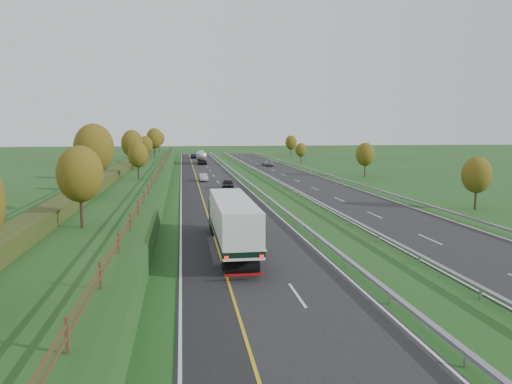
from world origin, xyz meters
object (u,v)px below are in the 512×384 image
(car_dark_near, at_px, (228,184))
(car_small_far, at_px, (194,156))
(road_tanker, at_px, (202,157))
(car_silver_mid, at_px, (203,177))
(box_lorry, at_px, (231,221))
(car_oncoming, at_px, (268,163))

(car_dark_near, relative_size, car_small_far, 0.96)
(road_tanker, bearing_deg, car_small_far, 93.29)
(car_silver_mid, bearing_deg, box_lorry, -94.23)
(box_lorry, xyz_separation_m, car_dark_near, (3.33, 38.99, -1.53))
(car_dark_near, height_order, car_oncoming, car_dark_near)
(car_dark_near, height_order, car_silver_mid, car_dark_near)
(car_small_far, bearing_deg, road_tanker, -94.27)
(box_lorry, bearing_deg, car_small_far, 89.90)
(road_tanker, height_order, car_silver_mid, road_tanker)
(car_oncoming, bearing_deg, box_lorry, 76.68)
(box_lorry, xyz_separation_m, car_oncoming, (17.60, 85.87, -1.61))
(road_tanker, relative_size, car_oncoming, 2.28)
(road_tanker, height_order, car_small_far, road_tanker)
(car_silver_mid, xyz_separation_m, car_oncoming, (17.49, 34.31, 0.03))
(car_silver_mid, bearing_deg, car_small_far, 85.79)
(car_small_far, bearing_deg, car_oncoming, -72.28)
(road_tanker, distance_m, car_small_far, 25.21)
(car_dark_near, bearing_deg, box_lorry, -89.65)
(car_small_far, relative_size, car_oncoming, 0.95)
(box_lorry, relative_size, car_silver_mid, 4.08)
(box_lorry, height_order, car_dark_near, box_lorry)
(box_lorry, bearing_deg, car_silver_mid, 89.89)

